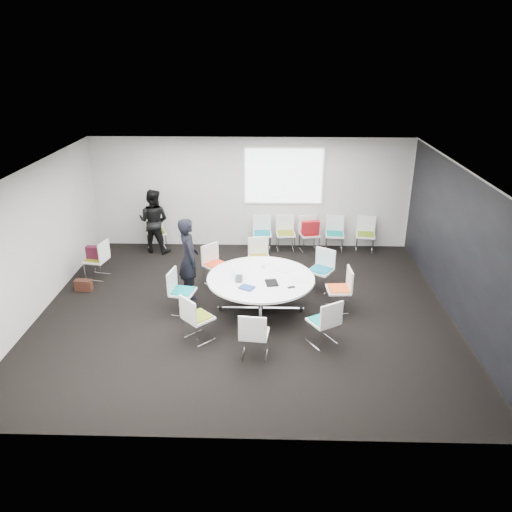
{
  "coord_description": "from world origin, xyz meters",
  "views": [
    {
      "loc": [
        0.46,
        -8.67,
        4.87
      ],
      "look_at": [
        0.2,
        0.4,
        1.0
      ],
      "focal_mm": 35.0,
      "sensor_mm": 36.0,
      "label": 1
    }
  ],
  "objects_px": {
    "chair_ring_h": "(323,330)",
    "chair_back_b": "(285,240)",
    "chair_ring_g": "(254,343)",
    "chair_back_a": "(262,240)",
    "chair_ring_d": "(216,272)",
    "chair_ring_e": "(183,300)",
    "maroon_bag": "(95,252)",
    "laptop": "(241,279)",
    "conference_table": "(261,287)",
    "chair_back_c": "(309,240)",
    "brown_bag": "(84,285)",
    "chair_spare_left": "(98,267)",
    "chair_back_d": "(334,241)",
    "chair_person_back": "(157,239)",
    "chair_ring_f": "(198,326)",
    "chair_ring_b": "(320,278)",
    "person_back": "(154,221)",
    "cup": "(263,266)",
    "chair_back_e": "(365,241)",
    "chair_ring_a": "(338,297)",
    "chair_ring_c": "(260,265)",
    "person_main": "(189,258)"
  },
  "relations": [
    {
      "from": "chair_spare_left",
      "to": "person_main",
      "type": "xyz_separation_m",
      "value": [
        2.19,
        -0.8,
        0.58
      ]
    },
    {
      "from": "chair_ring_b",
      "to": "chair_ring_f",
      "type": "relative_size",
      "value": 1.0
    },
    {
      "from": "chair_back_a",
      "to": "cup",
      "type": "xyz_separation_m",
      "value": [
        0.06,
        -2.74,
        0.5
      ]
    },
    {
      "from": "chair_ring_a",
      "to": "person_main",
      "type": "relative_size",
      "value": 0.52
    },
    {
      "from": "laptop",
      "to": "person_main",
      "type": "bearing_deg",
      "value": 56.59
    },
    {
      "from": "chair_ring_b",
      "to": "chair_back_a",
      "type": "bearing_deg",
      "value": -26.34
    },
    {
      "from": "chair_back_e",
      "to": "chair_ring_b",
      "type": "bearing_deg",
      "value": 67.37
    },
    {
      "from": "conference_table",
      "to": "chair_ring_f",
      "type": "xyz_separation_m",
      "value": [
        -1.09,
        -1.08,
        -0.25
      ]
    },
    {
      "from": "chair_ring_e",
      "to": "cup",
      "type": "distance_m",
      "value": 1.71
    },
    {
      "from": "chair_ring_b",
      "to": "maroon_bag",
      "type": "relative_size",
      "value": 2.2
    },
    {
      "from": "chair_ring_g",
      "to": "chair_back_a",
      "type": "relative_size",
      "value": 1.0
    },
    {
      "from": "chair_ring_e",
      "to": "maroon_bag",
      "type": "height_order",
      "value": "chair_ring_e"
    },
    {
      "from": "chair_back_a",
      "to": "chair_spare_left",
      "type": "relative_size",
      "value": 1.0
    },
    {
      "from": "chair_back_d",
      "to": "laptop",
      "type": "relative_size",
      "value": 2.7
    },
    {
      "from": "chair_ring_e",
      "to": "chair_ring_a",
      "type": "bearing_deg",
      "value": 104.15
    },
    {
      "from": "chair_back_e",
      "to": "chair_back_a",
      "type": "bearing_deg",
      "value": 8.45
    },
    {
      "from": "conference_table",
      "to": "chair_ring_h",
      "type": "relative_size",
      "value": 2.36
    },
    {
      "from": "chair_ring_d",
      "to": "chair_back_b",
      "type": "xyz_separation_m",
      "value": [
        1.57,
        1.99,
        0.0
      ]
    },
    {
      "from": "chair_back_a",
      "to": "chair_spare_left",
      "type": "bearing_deg",
      "value": 22.22
    },
    {
      "from": "person_back",
      "to": "cup",
      "type": "bearing_deg",
      "value": 148.94
    },
    {
      "from": "chair_ring_e",
      "to": "chair_person_back",
      "type": "distance_m",
      "value": 3.49
    },
    {
      "from": "chair_ring_b",
      "to": "chair_back_e",
      "type": "distance_m",
      "value": 2.54
    },
    {
      "from": "chair_ring_h",
      "to": "chair_back_b",
      "type": "distance_m",
      "value": 4.35
    },
    {
      "from": "conference_table",
      "to": "chair_ring_a",
      "type": "bearing_deg",
      "value": 3.27
    },
    {
      "from": "chair_ring_g",
      "to": "chair_back_e",
      "type": "bearing_deg",
      "value": 66.94
    },
    {
      "from": "chair_ring_c",
      "to": "chair_person_back",
      "type": "xyz_separation_m",
      "value": [
        -2.68,
        1.59,
        0.0
      ]
    },
    {
      "from": "maroon_bag",
      "to": "laptop",
      "type": "bearing_deg",
      "value": -24.38
    },
    {
      "from": "chair_back_c",
      "to": "chair_back_e",
      "type": "relative_size",
      "value": 1.0
    },
    {
      "from": "chair_ring_h",
      "to": "laptop",
      "type": "relative_size",
      "value": 2.7
    },
    {
      "from": "chair_ring_b",
      "to": "person_back",
      "type": "xyz_separation_m",
      "value": [
        -3.98,
        2.04,
        0.53
      ]
    },
    {
      "from": "conference_table",
      "to": "chair_back_a",
      "type": "xyz_separation_m",
      "value": [
        -0.03,
        3.16,
        -0.25
      ]
    },
    {
      "from": "chair_ring_d",
      "to": "brown_bag",
      "type": "relative_size",
      "value": 2.44
    },
    {
      "from": "brown_bag",
      "to": "cup",
      "type": "bearing_deg",
      "value": -5.4
    },
    {
      "from": "chair_ring_e",
      "to": "chair_back_a",
      "type": "distance_m",
      "value": 3.58
    },
    {
      "from": "chair_ring_b",
      "to": "chair_ring_c",
      "type": "height_order",
      "value": "same"
    },
    {
      "from": "chair_ring_e",
      "to": "chair_ring_f",
      "type": "xyz_separation_m",
      "value": [
        0.43,
        -0.98,
        0.0
      ]
    },
    {
      "from": "chair_ring_f",
      "to": "chair_back_b",
      "type": "relative_size",
      "value": 1.0
    },
    {
      "from": "chair_ring_h",
      "to": "chair_back_a",
      "type": "distance_m",
      "value": 4.45
    },
    {
      "from": "chair_back_c",
      "to": "cup",
      "type": "distance_m",
      "value": 3.02
    },
    {
      "from": "chair_back_c",
      "to": "brown_bag",
      "type": "relative_size",
      "value": 2.44
    },
    {
      "from": "chair_ring_a",
      "to": "brown_bag",
      "type": "bearing_deg",
      "value": 78.81
    },
    {
      "from": "cup",
      "to": "chair_ring_g",
      "type": "bearing_deg",
      "value": -93.19
    },
    {
      "from": "chair_ring_b",
      "to": "chair_ring_g",
      "type": "relative_size",
      "value": 1.0
    },
    {
      "from": "chair_ring_f",
      "to": "chair_back_c",
      "type": "distance_m",
      "value": 4.81
    },
    {
      "from": "laptop",
      "to": "cup",
      "type": "bearing_deg",
      "value": -39.03
    },
    {
      "from": "chair_ring_h",
      "to": "chair_spare_left",
      "type": "distance_m",
      "value": 5.42
    },
    {
      "from": "chair_ring_d",
      "to": "chair_back_a",
      "type": "bearing_deg",
      "value": -161.14
    },
    {
      "from": "chair_ring_g",
      "to": "chair_back_c",
      "type": "bearing_deg",
      "value": 81.62
    },
    {
      "from": "chair_back_d",
      "to": "chair_person_back",
      "type": "xyz_separation_m",
      "value": [
        -4.54,
        0.01,
        0.0
      ]
    },
    {
      "from": "chair_ring_b",
      "to": "chair_ring_h",
      "type": "height_order",
      "value": "same"
    }
  ]
}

